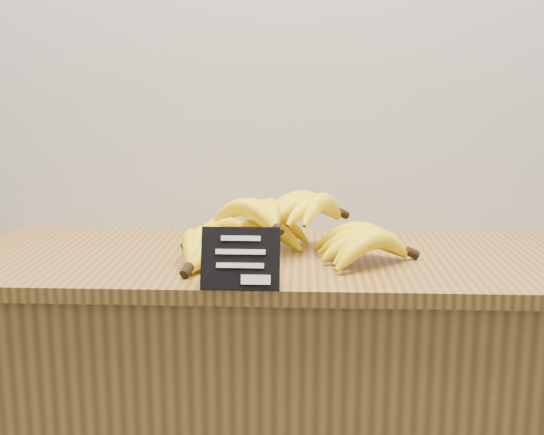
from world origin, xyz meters
The scene contains 3 objects.
counter_top centered at (0.08, 2.75, 0.92)m, with size 1.33×0.54×0.03m, color olive.
chalkboard_sign centered at (0.03, 2.50, 0.98)m, with size 0.14×0.01×0.11m, color black.
banana_pile centered at (0.09, 2.74, 0.98)m, with size 0.56×0.39×0.12m.
Camera 1 is at (0.14, 1.31, 1.30)m, focal length 45.00 mm.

